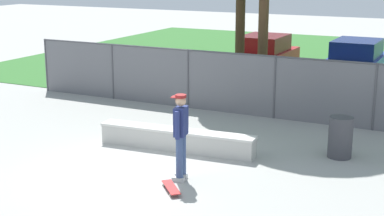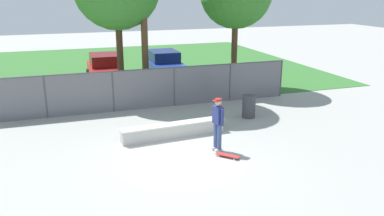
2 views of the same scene
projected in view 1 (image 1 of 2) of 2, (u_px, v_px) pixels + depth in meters
The scene contains 9 objects.
ground_plane at pixel (125, 173), 12.53m from camera, with size 80.00×80.00×0.00m, color #9E9E99.
grass_strip at pixel (317, 62), 26.50m from camera, with size 26.10×20.00×0.02m, color #336B2D.
concrete_ledge at pixel (176, 139), 14.02m from camera, with size 3.99×0.77×0.52m.
skateboarder at pixel (181, 133), 11.87m from camera, with size 0.35×0.59×1.84m.
skateboard at pixel (171, 187), 11.52m from camera, with size 0.69×0.72×0.09m.
chainlink_fence at pixel (230, 80), 17.33m from camera, with size 14.17×0.07×1.85m.
car_red at pixel (263, 56), 22.90m from camera, with size 2.04×4.21×1.66m.
car_blue at pixel (355, 62), 21.52m from camera, with size 2.04×4.21×1.66m.
trash_bin at pixel (340, 137), 13.43m from camera, with size 0.56×0.56×0.97m, color #3F3F44.
Camera 1 is at (6.60, -9.91, 4.42)m, focal length 53.96 mm.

